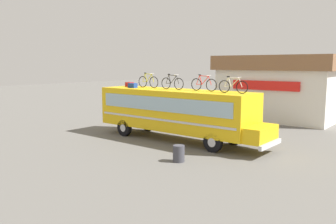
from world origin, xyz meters
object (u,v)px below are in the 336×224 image
Objects in this scene: rooftop_bicycle_2 at (172,83)px; trash_bin at (179,154)px; bus at (176,110)px; rooftop_bicycle_4 at (233,86)px; luggage_bag_1 at (129,84)px; luggage_bag_2 at (133,86)px; rooftop_bicycle_3 at (204,84)px; rooftop_bicycle_1 at (148,81)px.

rooftop_bicycle_2 is 2.15× the size of trash_bin.
rooftop_bicycle_4 is at bearing -0.16° from bus.
bus is at bearing -3.85° from luggage_bag_1.
luggage_bag_2 reaches higher than bus.
rooftop_bicycle_2 is at bearing -2.48° from luggage_bag_1.
trash_bin is at bearing -28.74° from luggage_bag_1.
rooftop_bicycle_3 is at bearing 107.96° from trash_bin.
bus is at bearing 129.22° from trash_bin.
bus is at bearing -9.14° from rooftop_bicycle_1.
rooftop_bicycle_1 is 6.41m from rooftop_bicycle_4.
trash_bin is (6.29, -3.33, -2.78)m from luggage_bag_2.
rooftop_bicycle_2 is at bearing -7.81° from rooftop_bicycle_1.
luggage_bag_2 reaches higher than trash_bin.
bus is 14.36× the size of trash_bin.
rooftop_bicycle_3 is at bearing 0.39° from luggage_bag_1.
rooftop_bicycle_4 is (3.75, -0.01, 1.60)m from bus.
luggage_bag_1 is at bearing -174.91° from rooftop_bicycle_1.
trash_bin is at bearing -50.78° from bus.
bus is 24.28× the size of luggage_bag_1.
rooftop_bicycle_1 is at bearing 170.86° from bus.
luggage_bag_1 is at bearing 146.09° from luggage_bag_2.
rooftop_bicycle_2 reaches higher than rooftop_bicycle_4.
rooftop_bicycle_2 is (-0.41, 0.12, 1.61)m from bus.
bus is 3.13m from rooftop_bicycle_1.
rooftop_bicycle_3 is at bearing 170.73° from rooftop_bicycle_4.
rooftop_bicycle_2 is 4.16m from rooftop_bicycle_4.
luggage_bag_2 is 2.93m from rooftop_bicycle_2.
rooftop_bicycle_4 reaches higher than luggage_bag_2.
rooftop_bicycle_4 is (2.05, -0.33, -0.02)m from rooftop_bicycle_3.
rooftop_bicycle_1 is at bearing 172.19° from rooftop_bicycle_2.
rooftop_bicycle_3 is at bearing 7.65° from luggage_bag_2.
rooftop_bicycle_4 is at bearing 78.37° from trash_bin.
rooftop_bicycle_1 is at bearing 178.67° from rooftop_bicycle_3.
bus is 6.53× the size of rooftop_bicycle_3.
luggage_bag_2 is 0.32× the size of rooftop_bicycle_1.
bus is at bearing -169.22° from rooftop_bicycle_3.
rooftop_bicycle_1 is at bearing 143.98° from trash_bin.
rooftop_bicycle_4 is at bearing -3.90° from rooftop_bicycle_1.
rooftop_bicycle_2 is 2.12m from rooftop_bicycle_3.
rooftop_bicycle_3 is 1.01× the size of rooftop_bicycle_4.
luggage_bag_1 is at bearing -179.61° from rooftop_bicycle_3.
luggage_bag_1 is 0.27× the size of rooftop_bicycle_4.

